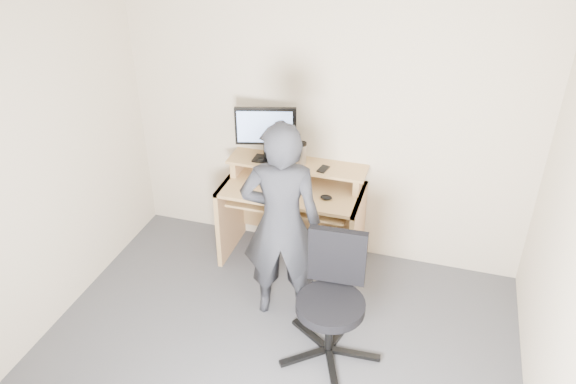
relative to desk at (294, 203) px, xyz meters
The scene contains 13 objects.
back_wall 0.76m from the desk, 47.89° to the left, with size 3.50×0.02×2.50m, color beige.
ceiling 2.49m from the desk, 82.55° to the right, with size 3.50×3.50×0.02m, color white.
desk is the anchor object (origin of this frame).
monitor 0.71m from the desk, behind, with size 0.50×0.17×0.49m.
external_drive 0.50m from the desk, 149.85° to the left, with size 0.07×0.13×0.20m, color black.
travel_mug 0.46m from the desk, 63.33° to the left, with size 0.08×0.08×0.17m, color #AEAEB3.
smartphone 0.44m from the desk, ahead, with size 0.07×0.13×0.01m, color black.
charger 0.49m from the desk, behind, with size 0.04×0.04×0.04m, color black.
headphones 0.43m from the desk, 138.95° to the left, with size 0.16×0.16×0.02m, color silver.
keyboard 0.21m from the desk, 71.72° to the right, with size 0.46×0.18×0.03m, color black.
mouse 0.43m from the desk, 29.06° to the right, with size 0.10×0.06×0.04m, color black.
office_chair 1.17m from the desk, 60.44° to the right, with size 0.72×0.74×0.93m.
person 0.78m from the desk, 81.53° to the right, with size 0.60×0.39×1.65m, color black.
Camera 1 is at (0.96, -2.48, 3.14)m, focal length 35.00 mm.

